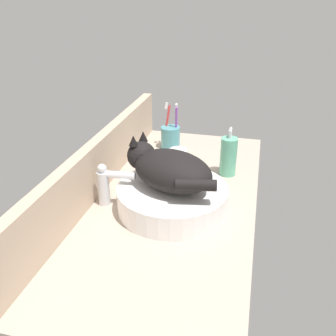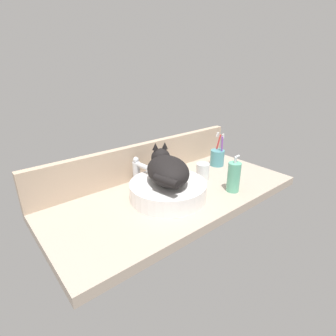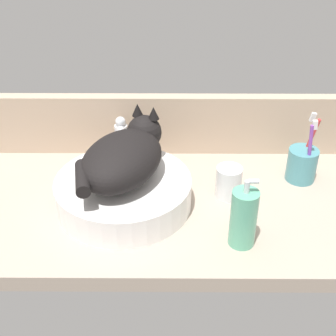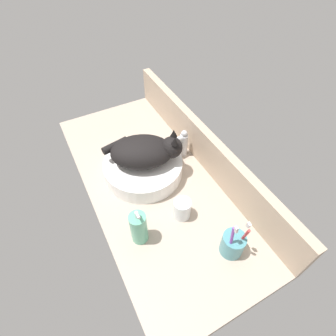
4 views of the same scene
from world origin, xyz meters
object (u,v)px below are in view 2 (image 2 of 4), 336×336
object	(u,v)px
faucet	(138,170)
water_glass	(203,172)
soap_dispenser	(234,177)
sink_basin	(168,190)
toothbrush_cup	(217,157)
cat	(167,169)

from	to	relation	value
faucet	water_glass	xyz separation A→B (cm)	(28.10, -15.92, -3.69)
soap_dispenser	faucet	bearing A→B (deg)	131.00
sink_basin	toothbrush_cup	world-z (taller)	toothbrush_cup
sink_basin	faucet	xyz separation A→B (cm)	(-2.14, 19.88, 3.61)
sink_basin	cat	world-z (taller)	cat
faucet	water_glass	world-z (taller)	faucet
sink_basin	cat	distance (cm)	9.55
toothbrush_cup	sink_basin	bearing A→B (deg)	-165.77
sink_basin	water_glass	bearing A→B (deg)	8.66
toothbrush_cup	water_glass	distance (cm)	21.56
toothbrush_cup	water_glass	bearing A→B (deg)	-158.98
water_glass	faucet	bearing A→B (deg)	150.45
cat	faucet	bearing A→B (deg)	98.00
sink_basin	faucet	distance (cm)	20.32
faucet	water_glass	size ratio (longest dim) A/B	1.65
soap_dispenser	toothbrush_cup	bearing A→B (deg)	53.39
toothbrush_cup	soap_dispenser	bearing A→B (deg)	-126.61
cat	toothbrush_cup	size ratio (longest dim) A/B	1.61
faucet	soap_dispenser	bearing A→B (deg)	-49.00
sink_basin	soap_dispenser	size ratio (longest dim) A/B	1.94
cat	faucet	size ratio (longest dim) A/B	2.22
sink_basin	water_glass	xyz separation A→B (cm)	(25.96, 3.95, -0.08)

